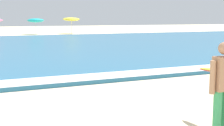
# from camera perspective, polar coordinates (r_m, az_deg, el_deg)

# --- Properties ---
(sea) EXTENTS (120.00, 28.00, 0.14)m
(sea) POSITION_cam_1_polar(r_m,az_deg,el_deg) (23.70, -18.68, 2.63)
(sea) COLOR teal
(sea) RESTS_ON ground
(surf_foam) EXTENTS (120.00, 1.20, 0.01)m
(surf_foam) POSITION_cam_1_polar(r_m,az_deg,el_deg) (10.53, -11.52, -3.02)
(surf_foam) COLOR white
(surf_foam) RESTS_ON sea
(beach_umbrella_3) EXTENTS (2.15, 2.15, 2.06)m
(beach_umbrella_3) POSITION_cam_1_polar(r_m,az_deg,el_deg) (43.37, -13.45, 7.39)
(beach_umbrella_3) COLOR beige
(beach_umbrella_3) RESTS_ON ground
(beach_umbrella_4) EXTENTS (2.27, 2.29, 2.24)m
(beach_umbrella_4) POSITION_cam_1_polar(r_m,az_deg,el_deg) (44.09, -7.26, 7.74)
(beach_umbrella_4) COLOR beige
(beach_umbrella_4) RESTS_ON ground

